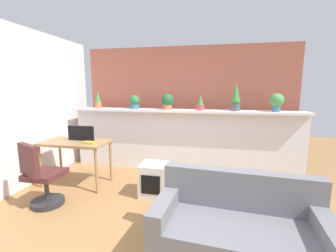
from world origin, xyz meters
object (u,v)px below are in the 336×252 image
object	(u,v)px
tv_monitor	(81,133)
side_cube_shelf	(154,180)
potted_plant_1	(134,102)
book_on_desk	(89,143)
potted_plant_3	(200,104)
potted_plant_2	(167,101)
couch	(238,232)
potted_plant_4	(236,99)
potted_plant_0	(98,100)
potted_plant_5	(276,101)
desk	(76,146)
office_chair	(41,180)

from	to	relation	value
tv_monitor	side_cube_shelf	bearing A→B (deg)	-9.39
potted_plant_1	book_on_desk	bearing A→B (deg)	-107.85
potted_plant_3	tv_monitor	size ratio (longest dim) A/B	0.64
potted_plant_2	couch	size ratio (longest dim) A/B	0.19
potted_plant_4	potted_plant_0	bearing A→B (deg)	-179.74
potted_plant_5	side_cube_shelf	distance (m)	2.53
potted_plant_2	potted_plant_3	size ratio (longest dim) A/B	1.03
potted_plant_3	desk	xyz separation A→B (m)	(-1.99, -0.98, -0.67)
potted_plant_1	desk	bearing A→B (deg)	-124.06
side_cube_shelf	couch	bearing A→B (deg)	-44.98
desk	office_chair	xyz separation A→B (m)	(-0.03, -0.77, -0.28)
potted_plant_3	tv_monitor	distance (m)	2.18
potted_plant_5	tv_monitor	bearing A→B (deg)	-163.91
office_chair	side_cube_shelf	size ratio (longest dim) A/B	1.82
potted_plant_1	potted_plant_2	xyz separation A→B (m)	(0.67, -0.01, 0.02)
tv_monitor	office_chair	world-z (taller)	tv_monitor
potted_plant_1	tv_monitor	size ratio (longest dim) A/B	0.60
potted_plant_2	book_on_desk	world-z (taller)	potted_plant_2
side_cube_shelf	book_on_desk	size ratio (longest dim) A/B	2.66
potted_plant_2	office_chair	distance (m)	2.47
office_chair	potted_plant_0	bearing A→B (deg)	92.42
potted_plant_2	potted_plant_5	world-z (taller)	potted_plant_5
potted_plant_1	potted_plant_5	bearing A→B (deg)	0.12
tv_monitor	couch	xyz separation A→B (m)	(2.45, -1.34, -0.59)
potted_plant_3	potted_plant_1	bearing A→B (deg)	178.53
potted_plant_1	tv_monitor	world-z (taller)	potted_plant_1
potted_plant_1	potted_plant_5	world-z (taller)	potted_plant_5
potted_plant_1	potted_plant_2	size ratio (longest dim) A/B	0.90
side_cube_shelf	potted_plant_3	bearing A→B (deg)	61.83
potted_plant_4	book_on_desk	world-z (taller)	potted_plant_4
potted_plant_1	potted_plant_3	xyz separation A→B (m)	(1.31, -0.03, -0.02)
potted_plant_3	side_cube_shelf	distance (m)	1.67
potted_plant_1	side_cube_shelf	bearing A→B (deg)	-58.54
tv_monitor	couch	distance (m)	2.86
potted_plant_5	couch	world-z (taller)	potted_plant_5
potted_plant_2	side_cube_shelf	bearing A→B (deg)	-88.43
book_on_desk	couch	size ratio (longest dim) A/B	0.12
potted_plant_0	potted_plant_3	world-z (taller)	potted_plant_0
potted_plant_3	potted_plant_0	bearing A→B (deg)	179.28
office_chair	potted_plant_2	bearing A→B (deg)	52.08
potted_plant_0	potted_plant_5	xyz separation A→B (m)	(3.43, 0.01, 0.02)
potted_plant_4	tv_monitor	xyz separation A→B (m)	(-2.57, -0.94, -0.56)
potted_plant_0	tv_monitor	distance (m)	1.07
potted_plant_4	side_cube_shelf	distance (m)	2.07
potted_plant_2	side_cube_shelf	world-z (taller)	potted_plant_2
potted_plant_1	desk	distance (m)	1.41
potted_plant_5	side_cube_shelf	bearing A→B (deg)	-148.99
potted_plant_4	office_chair	distance (m)	3.37
potted_plant_4	office_chair	size ratio (longest dim) A/B	0.55
potted_plant_4	potted_plant_1	bearing A→B (deg)	-179.84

